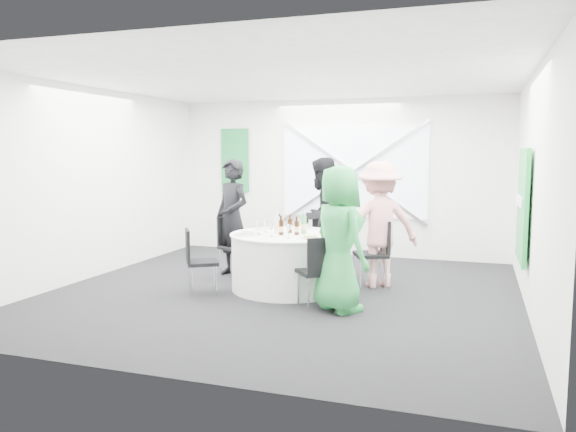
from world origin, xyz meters
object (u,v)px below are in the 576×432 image
(chair_front_right, at_px, (318,267))
(person_man_back_left, at_px, (232,218))
(chair_back_right, at_px, (377,248))
(chair_front_left, at_px, (196,257))
(banquet_table, at_px, (288,261))
(clear_water_bottle, at_px, (277,225))
(person_woman_green, at_px, (339,239))
(chair_back, at_px, (321,238))
(chair_back_left, at_px, (232,241))
(green_water_bottle, at_px, (304,225))
(person_woman_pink, at_px, (379,225))
(person_man_back, at_px, (322,216))

(chair_front_right, bearing_deg, person_man_back_left, -77.08)
(chair_back_right, xyz_separation_m, chair_front_left, (-2.16, -1.17, -0.04))
(banquet_table, height_order, clear_water_bottle, clear_water_bottle)
(banquet_table, bearing_deg, person_woman_green, -41.57)
(chair_back, height_order, person_man_back_left, person_man_back_left)
(chair_front_right, xyz_separation_m, clear_water_bottle, (-0.80, 0.77, 0.37))
(banquet_table, bearing_deg, chair_back_left, 151.66)
(chair_back_left, xyz_separation_m, chair_front_right, (1.74, -1.37, -0.01))
(chair_back_left, distance_m, person_man_back_left, 0.37)
(person_woman_green, distance_m, clear_water_bottle, 1.31)
(chair_back_left, height_order, green_water_bottle, green_water_bottle)
(chair_front_right, bearing_deg, person_woman_pink, -150.03)
(chair_back, xyz_separation_m, clear_water_bottle, (-0.30, -1.22, 0.33))
(chair_back_left, bearing_deg, person_woman_green, -96.49)
(banquet_table, relative_size, green_water_bottle, 5.44)
(chair_front_right, bearing_deg, chair_back, -115.26)
(chair_back_right, distance_m, person_man_back, 1.13)
(chair_back_left, bearing_deg, banquet_table, -90.00)
(person_man_back, bearing_deg, chair_front_right, 24.07)
(chair_back, distance_m, clear_water_bottle, 1.30)
(banquet_table, bearing_deg, person_man_back, 80.00)
(person_man_back, bearing_deg, chair_back, -153.65)
(chair_front_left, bearing_deg, banquet_table, -90.00)
(chair_back, bearing_deg, banquet_table, -90.00)
(chair_front_left, bearing_deg, chair_back_left, -29.92)
(green_water_bottle, bearing_deg, chair_front_left, -149.10)
(banquet_table, bearing_deg, person_man_back_left, 153.45)
(person_man_back, xyz_separation_m, person_woman_pink, (0.95, -0.51, -0.02))
(chair_back, bearing_deg, person_man_back_left, -143.96)
(chair_back_right, height_order, person_man_back, person_man_back)
(person_man_back_left, bearing_deg, person_woman_green, -7.54)
(person_woman_pink, distance_m, person_woman_green, 1.35)
(chair_back_left, xyz_separation_m, person_woman_green, (1.99, -1.38, 0.34))
(person_man_back_left, distance_m, clear_water_bottle, 1.05)
(banquet_table, distance_m, chair_front_right, 1.02)
(person_woman_pink, bearing_deg, chair_back_right, 31.41)
(chair_back_right, xyz_separation_m, person_man_back_left, (-2.18, 0.02, 0.33))
(chair_back_left, distance_m, green_water_bottle, 1.43)
(chair_front_left, bearing_deg, clear_water_bottle, -86.10)
(person_man_back_left, bearing_deg, person_woman_pink, 26.77)
(chair_back, height_order, person_woman_green, person_woman_green)
(chair_back, distance_m, chair_front_right, 2.05)
(person_man_back_left, distance_m, person_woman_pink, 2.20)
(banquet_table, xyz_separation_m, green_water_bottle, (0.20, 0.08, 0.49))
(person_woman_pink, relative_size, clear_water_bottle, 6.06)
(banquet_table, height_order, chair_back_right, chair_back_right)
(banquet_table, height_order, person_man_back_left, person_man_back_left)
(chair_back_right, bearing_deg, chair_back_left, -116.53)
(person_man_back, height_order, clear_water_bottle, person_man_back)
(person_man_back, bearing_deg, chair_front_left, -25.62)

